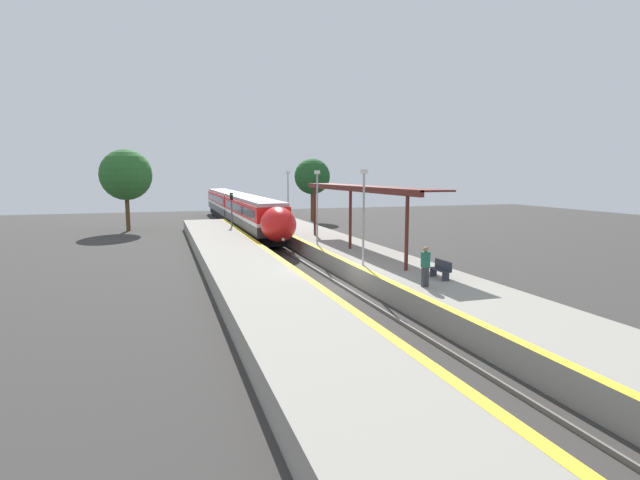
% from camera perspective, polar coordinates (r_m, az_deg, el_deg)
% --- Properties ---
extents(ground_plane, '(120.00, 120.00, 0.00)m').
position_cam_1_polar(ground_plane, '(26.81, 1.11, -5.57)').
color(ground_plane, '#383533').
extents(rail_left, '(0.08, 90.00, 0.15)m').
position_cam_1_polar(rail_left, '(26.58, -0.36, -5.52)').
color(rail_left, slate).
rests_on(rail_left, ground_plane).
extents(rail_right, '(0.08, 90.00, 0.15)m').
position_cam_1_polar(rail_right, '(27.03, 2.56, -5.31)').
color(rail_right, slate).
rests_on(rail_right, ground_plane).
extents(train, '(2.79, 44.07, 3.81)m').
position_cam_1_polar(train, '(57.70, -9.29, 3.59)').
color(train, black).
rests_on(train, ground_plane).
extents(platform_right, '(4.75, 64.00, 1.06)m').
position_cam_1_polar(platform_right, '(28.20, 8.74, -3.91)').
color(platform_right, gray).
rests_on(platform_right, ground_plane).
extents(platform_left, '(4.56, 64.00, 1.06)m').
position_cam_1_polar(platform_left, '(25.74, -7.05, -4.98)').
color(platform_left, gray).
rests_on(platform_left, ground_plane).
extents(platform_bench, '(0.44, 1.50, 0.89)m').
position_cam_1_polar(platform_bench, '(24.89, 13.66, -3.24)').
color(platform_bench, '#2D333D').
rests_on(platform_bench, platform_right).
extents(person_waiting, '(0.36, 0.24, 1.83)m').
position_cam_1_polar(person_waiting, '(22.83, 11.95, -2.90)').
color(person_waiting, '#333338').
rests_on(person_waiting, platform_right).
extents(railway_signal, '(0.28, 0.28, 4.30)m').
position_cam_1_polar(railway_signal, '(49.21, -10.06, 3.42)').
color(railway_signal, '#59595E').
rests_on(railway_signal, ground_plane).
extents(lamppost_near, '(0.36, 0.20, 5.29)m').
position_cam_1_polar(lamppost_near, '(27.52, 5.01, 3.34)').
color(lamppost_near, '#9E9EA3').
rests_on(lamppost_near, platform_right).
extents(lamppost_mid, '(0.36, 0.20, 5.29)m').
position_cam_1_polar(lamppost_mid, '(35.53, -0.32, 4.32)').
color(lamppost_mid, '#9E9EA3').
rests_on(lamppost_mid, platform_right).
extents(lamppost_far, '(0.36, 0.20, 5.29)m').
position_cam_1_polar(lamppost_far, '(43.72, -3.68, 4.91)').
color(lamppost_far, '#9E9EA3').
rests_on(lamppost_far, platform_right).
extents(station_canopy, '(2.02, 19.28, 4.26)m').
position_cam_1_polar(station_canopy, '(33.86, 4.43, 5.76)').
color(station_canopy, '#511E19').
rests_on(station_canopy, platform_right).
extents(background_tree_left, '(5.41, 5.41, 8.71)m').
position_cam_1_polar(background_tree_left, '(57.28, -21.32, 6.95)').
color(background_tree_left, brown).
rests_on(background_tree_left, ground_plane).
extents(background_tree_right, '(4.61, 4.61, 8.08)m').
position_cam_1_polar(background_tree_right, '(65.05, -0.89, 7.25)').
color(background_tree_right, brown).
rests_on(background_tree_right, ground_plane).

